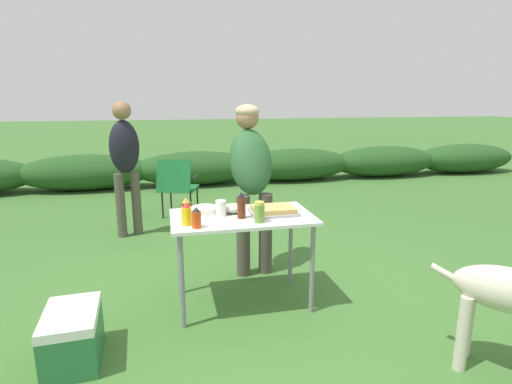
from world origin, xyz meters
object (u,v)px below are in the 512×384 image
Objects in this scene: food_tray at (273,210)px; standing_person_in_navy_coat at (125,156)px; mixing_bowl at (233,208)px; standing_person_in_gray_fleece at (251,171)px; hot_sauce_bottle at (196,218)px; cooler_box at (73,336)px; folding_table at (242,225)px; beer_bottle at (186,210)px; plate_stack at (205,210)px; camp_chair_green_behind_table at (178,184)px; bbq_sauce_bottle at (241,206)px; mustard_bottle at (187,214)px; relish_jar at (259,212)px; paper_cup_stack at (221,208)px.

food_tray is 2.32m from standing_person_in_navy_coat.
mixing_bowl is 0.62m from standing_person_in_gray_fleece.
food_tray is 2.44× the size of hot_sauce_bottle.
folding_table is at bearing -70.62° from cooler_box.
beer_bottle is at bearing -93.10° from standing_person_in_navy_coat.
food_tray is 0.66m from hot_sauce_bottle.
cooler_box is at bearing -145.17° from plate_stack.
camp_chair_green_behind_table is (0.01, 2.63, -0.36)m from beer_bottle.
bbq_sauce_bottle is at bearing -111.87° from standing_person_in_gray_fleece.
plate_stack is at bearing 142.19° from bbq_sauce_bottle.
bbq_sauce_bottle is 0.41m from beer_bottle.
relish_jar is at bearing -5.59° from mustard_bottle.
paper_cup_stack is at bearing 32.40° from mustard_bottle.
bbq_sauce_bottle is (-0.27, -0.07, 0.07)m from food_tray.
folding_table is 6.18× the size of beer_bottle.
food_tray is 2.69m from camp_chair_green_behind_table.
hot_sauce_bottle is at bearing -176.08° from relish_jar.
hot_sauce_bottle is (0.06, -0.08, -0.01)m from mustard_bottle.
camp_chair_green_behind_table is at bearing 103.80° from standing_person_in_gray_fleece.
standing_person_in_navy_coat reaches higher than bbq_sauce_bottle.
cooler_box is at bearing -113.76° from standing_person_in_navy_coat.
hot_sauce_bottle is (-0.09, -0.36, 0.05)m from plate_stack.
standing_person_in_gray_fleece is (0.26, 0.53, 0.19)m from mixing_bowl.
standing_person_in_gray_fleece is at bearing 46.44° from beer_bottle.
food_tray is at bearing -18.23° from mixing_bowl.
mixing_bowl reaches higher than cooler_box.
food_tray is at bearing -90.00° from standing_person_in_gray_fleece.
plate_stack is 2.48m from camp_chair_green_behind_table.
standing_person_in_navy_coat is (-1.03, 1.93, 0.31)m from folding_table.
mustard_bottle is 0.42m from bbq_sauce_bottle.
folding_table is 7.26× the size of hot_sauce_bottle.
hot_sauce_bottle is 2.84m from camp_chair_green_behind_table.
bbq_sauce_bottle is 0.13× the size of standing_person_in_gray_fleece.
cooler_box is at bearing -152.07° from mixing_bowl.
food_tray is 0.42m from paper_cup_stack.
plate_stack is 0.38m from hot_sauce_bottle.
standing_person_in_gray_fleece is at bearing 82.04° from relish_jar.
paper_cup_stack is 2.10m from standing_person_in_navy_coat.
standing_person_in_navy_coat is at bearing 105.93° from mustard_bottle.
beer_bottle is (-0.68, -0.04, 0.06)m from food_tray.
bbq_sauce_bottle is 1.35× the size of hot_sauce_bottle.
food_tray is 0.23× the size of standing_person_in_gray_fleece.
beer_bottle is at bearing -175.04° from folding_table.
relish_jar reaches higher than camp_chair_green_behind_table.
paper_cup_stack is 0.33m from hot_sauce_bottle.
standing_person_in_navy_coat reaches higher than mixing_bowl.
paper_cup_stack is at bearing 50.87° from hot_sauce_bottle.
mixing_bowl is 0.45m from mustard_bottle.
food_tray is 0.66m from standing_person_in_gray_fleece.
mixing_bowl is at bearing -64.06° from camp_chair_green_behind_table.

